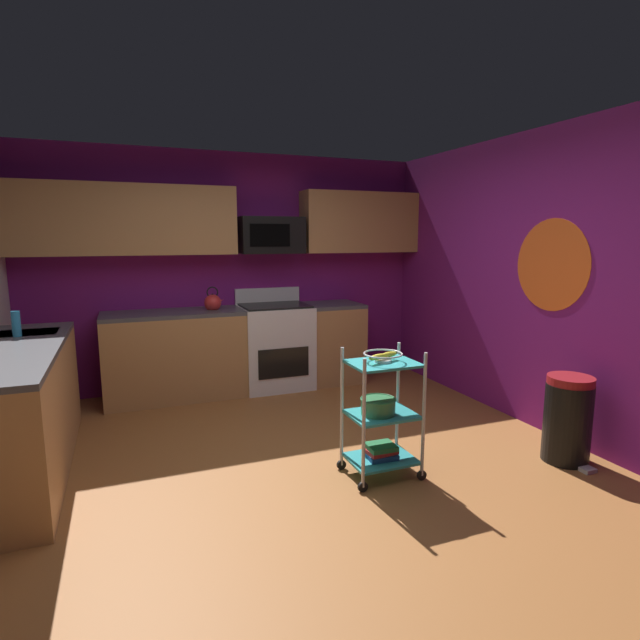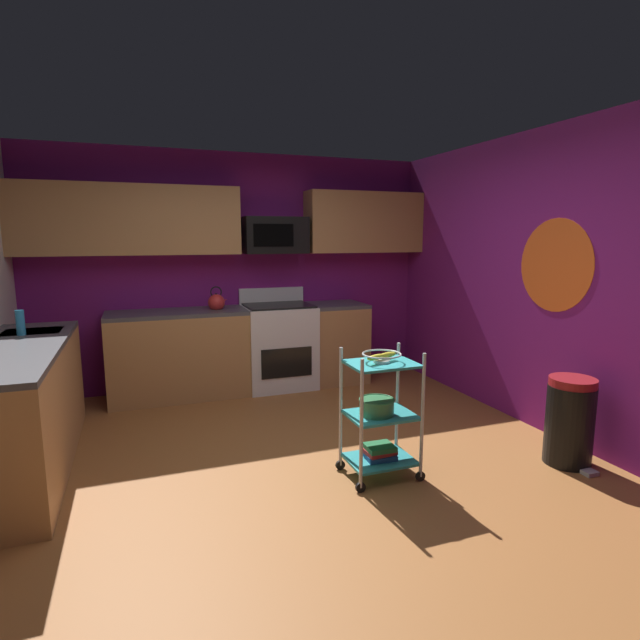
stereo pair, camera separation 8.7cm
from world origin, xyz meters
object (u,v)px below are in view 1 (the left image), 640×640
kettle (213,302)px  book_stack (381,451)px  oven_range (275,345)px  microwave (271,235)px  rolling_cart (382,414)px  fruit_bowl (383,356)px  dish_soap_bottle (16,324)px  mixing_bowl_large (378,406)px  trash_can (568,419)px

kettle → book_stack: bearing=-72.0°
oven_range → kettle: 0.85m
microwave → rolling_cart: 2.76m
oven_range → fruit_bowl: bearing=-87.8°
book_stack → dish_soap_bottle: bearing=149.4°
rolling_cart → kettle: kettle is taller
book_stack → dish_soap_bottle: 2.94m
mixing_bowl_large → kettle: (-0.74, 2.35, 0.48)m
fruit_bowl → trash_can: fruit_bowl is taller
rolling_cart → trash_can: size_ratio=1.39×
mixing_bowl_large → trash_can: trash_can is taller
microwave → mixing_bowl_large: 2.73m
rolling_cart → book_stack: bearing=153.4°
oven_range → book_stack: bearing=-87.8°
fruit_bowl → dish_soap_bottle: (-2.43, 1.44, 0.14)m
kettle → trash_can: 3.50m
rolling_cart → fruit_bowl: bearing=153.4°
mixing_bowl_large → book_stack: 0.34m
rolling_cart → fruit_bowl: size_ratio=3.36×
rolling_cart → dish_soap_bottle: 2.88m
fruit_bowl → rolling_cart: bearing=-26.6°
microwave → rolling_cart: microwave is taller
rolling_cart → fruit_bowl: (-0.00, 0.00, 0.43)m
book_stack → trash_can: (1.42, -0.31, 0.15)m
book_stack → trash_can: size_ratio=0.33×
microwave → trash_can: 3.43m
dish_soap_bottle → rolling_cart: bearing=-30.6°
kettle → mixing_bowl_large: bearing=-72.6°
rolling_cart → trash_can: 1.46m
fruit_bowl → mixing_bowl_large: (-0.03, -0.00, -0.36)m
microwave → kettle: 0.98m
mixing_bowl_large → fruit_bowl: bearing=0.0°
dish_soap_bottle → microwave: bearing=23.6°
trash_can → oven_range: bearing=119.5°
microwave → rolling_cart: (0.09, -2.46, -1.25)m
microwave → kettle: bearing=-170.9°
dish_soap_bottle → trash_can: bearing=-24.4°
oven_range → rolling_cart: oven_range is taller
rolling_cart → mixing_bowl_large: (-0.03, 0.00, 0.07)m
fruit_bowl → mixing_bowl_large: size_ratio=1.08×
microwave → kettle: (-0.68, -0.11, -0.70)m
oven_range → mixing_bowl_large: 2.36m
fruit_bowl → book_stack: 0.70m
microwave → rolling_cart: size_ratio=0.77×
microwave → rolling_cart: bearing=-87.9°
kettle → trash_can: size_ratio=0.40×
kettle → dish_soap_bottle: bearing=-151.2°
kettle → dish_soap_bottle: kettle is taller
fruit_bowl → book_stack: fruit_bowl is taller
trash_can → rolling_cart: bearing=167.8°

